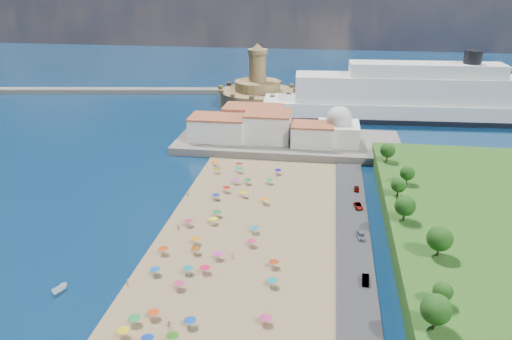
# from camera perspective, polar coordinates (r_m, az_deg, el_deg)

# --- Properties ---
(ground) EXTENTS (700.00, 700.00, 0.00)m
(ground) POSITION_cam_1_polar(r_m,az_deg,el_deg) (139.21, -3.16, -6.75)
(ground) COLOR #071938
(ground) RESTS_ON ground
(terrace) EXTENTS (90.00, 36.00, 3.00)m
(terrace) POSITION_cam_1_polar(r_m,az_deg,el_deg) (203.93, 3.66, 3.14)
(terrace) COLOR #59544C
(terrace) RESTS_ON ground
(jetty) EXTENTS (18.00, 70.00, 2.40)m
(jetty) POSITION_cam_1_polar(r_m,az_deg,el_deg) (239.81, -0.87, 5.96)
(jetty) COLOR #59544C
(jetty) RESTS_ON ground
(breakwater) EXTENTS (199.03, 34.77, 2.60)m
(breakwater) POSITION_cam_1_polar(r_m,az_deg,el_deg) (311.41, -17.77, 8.64)
(breakwater) COLOR #59544C
(breakwater) RESTS_ON ground
(waterfront_buildings) EXTENTS (57.00, 29.00, 11.00)m
(waterfront_buildings) POSITION_cam_1_polar(r_m,az_deg,el_deg) (204.02, 0.05, 5.08)
(waterfront_buildings) COLOR silver
(waterfront_buildings) RESTS_ON terrace
(domed_building) EXTENTS (16.00, 16.00, 15.00)m
(domed_building) POSITION_cam_1_polar(r_m,az_deg,el_deg) (199.22, 9.41, 4.70)
(domed_building) COLOR silver
(domed_building) RESTS_ON terrace
(fortress) EXTENTS (40.00, 40.00, 32.40)m
(fortress) POSITION_cam_1_polar(r_m,az_deg,el_deg) (267.19, 0.17, 8.82)
(fortress) COLOR olive
(fortress) RESTS_ON ground
(cruise_ship) EXTENTS (152.58, 30.42, 33.13)m
(cruise_ship) POSITION_cam_1_polar(r_m,az_deg,el_deg) (251.62, 18.52, 7.62)
(cruise_ship) COLOR black
(cruise_ship) RESTS_ON ground
(beach_parasols) EXTENTS (32.18, 115.42, 2.20)m
(beach_parasols) POSITION_cam_1_polar(r_m,az_deg,el_deg) (126.62, -5.16, -8.80)
(beach_parasols) COLOR gray
(beach_parasols) RESTS_ON beach
(beachgoers) EXTENTS (34.38, 95.59, 1.88)m
(beachgoers) POSITION_cam_1_polar(r_m,az_deg,el_deg) (130.17, -6.62, -8.49)
(beachgoers) COLOR tan
(beachgoers) RESTS_ON beach
(moored_boats) EXTENTS (4.91, 23.58, 1.58)m
(moored_boats) POSITION_cam_1_polar(r_m,az_deg,el_deg) (115.50, -23.25, -14.87)
(moored_boats) COLOR white
(moored_boats) RESTS_ON ground
(parked_cars) EXTENTS (2.88, 77.84, 1.43)m
(parked_cars) POSITION_cam_1_polar(r_m,az_deg,el_deg) (135.35, 11.94, -7.45)
(parked_cars) COLOR gray
(parked_cars) RESTS_ON promenade
(hillside_trees) EXTENTS (11.16, 107.95, 7.46)m
(hillside_trees) POSITION_cam_1_polar(r_m,az_deg,el_deg) (126.67, 17.96, -5.81)
(hillside_trees) COLOR #382314
(hillside_trees) RESTS_ON hillside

